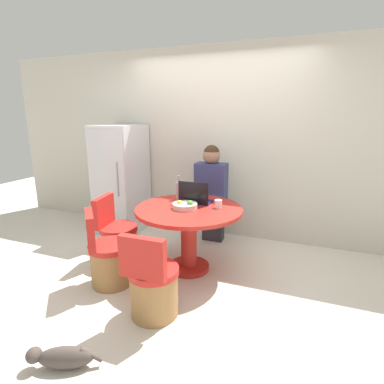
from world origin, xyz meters
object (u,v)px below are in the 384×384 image
(chair_left_side, at_px, (118,240))
(cat, at_px, (62,357))
(refrigerator, at_px, (121,179))
(chair_near_camera, at_px, (153,287))
(bottle, at_px, (179,190))
(fruit_bowl, at_px, (185,205))
(dining_table, at_px, (189,224))
(chair_near_left_corner, at_px, (109,260))
(person_seated, at_px, (212,190))
(laptop, at_px, (195,198))

(chair_left_side, height_order, cat, chair_left_side)
(refrigerator, bearing_deg, chair_near_camera, -50.07)
(refrigerator, bearing_deg, bottle, -24.74)
(chair_left_side, relative_size, bottle, 2.77)
(refrigerator, height_order, fruit_bowl, refrigerator)
(dining_table, distance_m, fruit_bowl, 0.22)
(fruit_bowl, bearing_deg, chair_near_left_corner, -139.22)
(chair_near_camera, bearing_deg, fruit_bowl, -88.06)
(refrigerator, bearing_deg, chair_near_left_corner, -61.80)
(fruit_bowl, bearing_deg, person_seated, 87.12)
(chair_near_camera, relative_size, chair_near_left_corner, 1.00)
(chair_near_camera, height_order, chair_near_left_corner, same)
(refrigerator, bearing_deg, person_seated, 0.07)
(dining_table, bearing_deg, chair_near_camera, -89.42)
(refrigerator, height_order, chair_near_left_corner, refrigerator)
(chair_near_left_corner, relative_size, bottle, 2.77)
(chair_near_left_corner, xyz_separation_m, laptop, (0.65, 0.76, 0.52))
(chair_near_camera, distance_m, person_seated, 1.73)
(fruit_bowl, bearing_deg, refrigerator, 148.35)
(chair_left_side, xyz_separation_m, bottle, (0.62, 0.38, 0.57))
(chair_near_camera, bearing_deg, person_seated, -90.78)
(refrigerator, distance_m, bottle, 1.27)
(dining_table, distance_m, bottle, 0.46)
(laptop, distance_m, cat, 1.94)
(chair_left_side, xyz_separation_m, fruit_bowl, (0.83, 0.08, 0.49))
(chair_near_camera, relative_size, fruit_bowl, 2.97)
(dining_table, height_order, chair_left_side, chair_left_side)
(laptop, height_order, fruit_bowl, laptop)
(bottle, bearing_deg, refrigerator, 155.26)
(dining_table, bearing_deg, chair_near_left_corner, -138.52)
(person_seated, bearing_deg, laptop, 89.12)
(dining_table, relative_size, fruit_bowl, 4.35)
(dining_table, distance_m, laptop, 0.31)
(refrigerator, bearing_deg, fruit_bowl, -31.65)
(person_seated, xyz_separation_m, bottle, (-0.25, -0.53, 0.10))
(laptop, xyz_separation_m, fruit_bowl, (-0.03, -0.23, -0.03))
(refrigerator, xyz_separation_m, dining_table, (1.38, -0.80, -0.24))
(laptop, bearing_deg, chair_near_left_corner, 49.38)
(chair_near_left_corner, distance_m, fruit_bowl, 0.96)
(chair_near_camera, relative_size, cat, 1.63)
(chair_near_left_corner, relative_size, fruit_bowl, 2.97)
(dining_table, height_order, chair_near_left_corner, chair_near_left_corner)
(chair_near_camera, xyz_separation_m, laptop, (-0.00, 1.05, 0.52))
(laptop, height_order, bottle, bottle)
(refrigerator, relative_size, chair_left_side, 1.98)
(person_seated, relative_size, cat, 2.74)
(chair_left_side, relative_size, laptop, 2.26)
(chair_left_side, bearing_deg, fruit_bowl, -92.33)
(refrigerator, xyz_separation_m, fruit_bowl, (1.36, -0.84, -0.02))
(chair_left_side, distance_m, fruit_bowl, 0.97)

